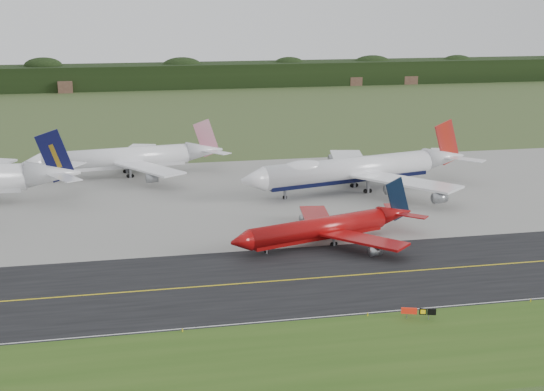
{
  "coord_description": "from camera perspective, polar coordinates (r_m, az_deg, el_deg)",
  "views": [
    {
      "loc": [
        -32.12,
        -118.49,
        45.44
      ],
      "look_at": [
        -3.37,
        22.0,
        7.64
      ],
      "focal_mm": 50.0,
      "sensor_mm": 36.0,
      "label": 1
    }
  ],
  "objects": [
    {
      "name": "jet_ba_747",
      "position": [
        182.63,
        6.39,
        1.98
      ],
      "size": [
        61.38,
        49.95,
        15.59
      ],
      "color": "white",
      "rests_on": "ground"
    },
    {
      "name": "ground",
      "position": [
        130.91,
        3.39,
        -5.57
      ],
      "size": [
        600.0,
        600.0,
        0.0
      ],
      "primitive_type": "plane",
      "color": "#30441F",
      "rests_on": "ground"
    },
    {
      "name": "apron",
      "position": [
        178.39,
        -0.81,
        0.01
      ],
      "size": [
        400.0,
        78.0,
        0.01
      ],
      "primitive_type": "cube",
      "color": "gray",
      "rests_on": "ground"
    },
    {
      "name": "horizon_treeline",
      "position": [
        395.6,
        -6.93,
        8.86
      ],
      "size": [
        700.0,
        25.0,
        12.0
      ],
      "color": "black",
      "rests_on": "ground"
    },
    {
      "name": "jet_star_tail",
      "position": [
        200.99,
        -10.87,
        2.77
      ],
      "size": [
        52.21,
        43.3,
        13.77
      ],
      "color": "white",
      "rests_on": "ground"
    },
    {
      "name": "jet_red_737",
      "position": [
        143.95,
        4.2,
        -2.42
      ],
      "size": [
        39.48,
        31.38,
        10.89
      ],
      "color": "#950A0B",
      "rests_on": "ground"
    },
    {
      "name": "grass_verge",
      "position": [
        100.33,
        8.64,
        -12.34
      ],
      "size": [
        400.0,
        30.0,
        0.01
      ],
      "primitive_type": "cube",
      "color": "#2E5117",
      "rests_on": "ground"
    },
    {
      "name": "edge_marker_left",
      "position": [
        108.16,
        -6.76,
        -10.04
      ],
      "size": [
        0.16,
        0.16,
        0.5
      ],
      "primitive_type": "cylinder",
      "color": "yellow",
      "rests_on": "ground"
    },
    {
      "name": "taxiway",
      "position": [
        127.3,
        3.86,
        -6.18
      ],
      "size": [
        400.0,
        32.0,
        0.02
      ],
      "primitive_type": "cube",
      "color": "black",
      "rests_on": "ground"
    },
    {
      "name": "edge_marker_right",
      "position": [
        123.78,
        18.9,
        -7.49
      ],
      "size": [
        0.16,
        0.16,
        0.5
      ],
      "primitive_type": "cylinder",
      "color": "yellow",
      "rests_on": "ground"
    },
    {
      "name": "taxiway_sign",
      "position": [
        113.08,
        10.97,
        -8.56
      ],
      "size": [
        4.8,
        1.76,
        1.67
      ],
      "color": "slate",
      "rests_on": "ground"
    },
    {
      "name": "taxiway_edge_line",
      "position": [
        113.55,
        5.94,
        -8.89
      ],
      "size": [
        400.0,
        0.25,
        0.0
      ],
      "primitive_type": "cube",
      "color": "silver",
      "rests_on": "taxiway"
    },
    {
      "name": "taxiway_centreline",
      "position": [
        127.29,
        3.86,
        -6.17
      ],
      "size": [
        400.0,
        0.4,
        0.0
      ],
      "primitive_type": "cube",
      "color": "gold",
      "rests_on": "taxiway"
    },
    {
      "name": "edge_marker_center",
      "position": [
        113.26,
        7.22,
        -8.87
      ],
      "size": [
        0.16,
        0.16,
        0.5
      ],
      "primitive_type": "cylinder",
      "color": "yellow",
      "rests_on": "ground"
    }
  ]
}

